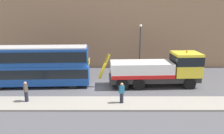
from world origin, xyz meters
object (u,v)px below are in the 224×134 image
Objects in this scene: double_decker_bus at (34,65)px; street_lamp at (140,44)px; pedestrian_bystander at (122,93)px; pedestrian_onlooker at (26,92)px; recovery_tow_truck at (159,69)px.

street_lamp reaches higher than double_decker_bus.
street_lamp is at bearing -38.33° from pedestrian_bystander.
pedestrian_onlooker is at bearing -135.28° from street_lamp.
double_decker_bus is at bearing 62.51° from pedestrian_onlooker.
pedestrian_onlooker and pedestrian_bystander have the same top height.
recovery_tow_truck is 6.14m from pedestrian_bystander.
recovery_tow_truck is at bearing -16.51° from pedestrian_onlooker.
double_decker_bus is 6.51× the size of pedestrian_bystander.
street_lamp reaches higher than pedestrian_bystander.
double_decker_bus is 12.95m from street_lamp.
pedestrian_bystander is 11.41m from street_lamp.
recovery_tow_truck reaches higher than pedestrian_onlooker.
recovery_tow_truck is 1.75× the size of street_lamp.
pedestrian_onlooker is 0.29× the size of street_lamp.
street_lamp is (2.72, 10.80, 2.49)m from pedestrian_bystander.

